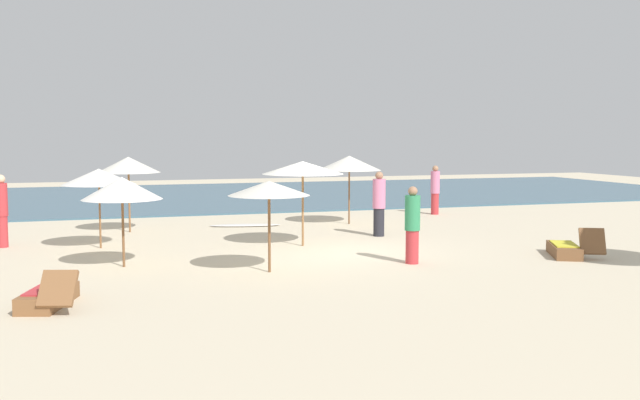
{
  "coord_description": "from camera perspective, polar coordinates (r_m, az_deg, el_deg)",
  "views": [
    {
      "loc": [
        -5.7,
        -16.64,
        2.92
      ],
      "look_at": [
        0.19,
        2.27,
        1.1
      ],
      "focal_mm": 39.93,
      "sensor_mm": 36.0,
      "label": 1
    }
  ],
  "objects": [
    {
      "name": "umbrella_6",
      "position": [
        19.06,
        -17.31,
        1.79
      ],
      "size": [
        1.87,
        1.87,
        2.06
      ],
      "color": "brown",
      "rests_on": "ground_plane"
    },
    {
      "name": "umbrella_2",
      "position": [
        16.2,
        -15.58,
        0.91
      ],
      "size": [
        1.75,
        1.75,
        2.0
      ],
      "color": "brown",
      "rests_on": "ground_plane"
    },
    {
      "name": "lounger_1",
      "position": [
        18.13,
        19.17,
        -3.74
      ],
      "size": [
        1.24,
        1.73,
        0.74
      ],
      "color": "brown",
      "rests_on": "ground_plane"
    },
    {
      "name": "person_3",
      "position": [
        26.42,
        9.21,
        0.83
      ],
      "size": [
        0.46,
        0.46,
        1.8
      ],
      "color": "#BF3338",
      "rests_on": "ground_plane"
    },
    {
      "name": "umbrella_4",
      "position": [
        18.58,
        -1.4,
        2.6
      ],
      "size": [
        2.14,
        2.14,
        2.23
      ],
      "color": "olive",
      "rests_on": "ground_plane"
    },
    {
      "name": "umbrella_1",
      "position": [
        21.99,
        -15.11,
        2.74
      ],
      "size": [
        1.87,
        1.87,
        2.27
      ],
      "color": "brown",
      "rests_on": "ground_plane"
    },
    {
      "name": "ground_plane",
      "position": [
        17.83,
        1.6,
        -4.18
      ],
      "size": [
        60.0,
        60.0,
        0.0
      ],
      "primitive_type": "plane",
      "color": "beige"
    },
    {
      "name": "umbrella_3",
      "position": [
        15.04,
        -4.11,
        0.93
      ],
      "size": [
        1.74,
        1.74,
        1.95
      ],
      "color": "brown",
      "rests_on": "ground_plane"
    },
    {
      "name": "surfboard",
      "position": [
        22.89,
        -6.02,
        -2.02
      ],
      "size": [
        2.32,
        0.89,
        0.07
      ],
      "color": "silver",
      "rests_on": "ground_plane"
    },
    {
      "name": "lounger_2",
      "position": [
        13.06,
        -20.9,
        -7.23
      ],
      "size": [
        1.04,
        1.77,
        0.71
      ],
      "color": "brown",
      "rests_on": "ground_plane"
    },
    {
      "name": "person_2",
      "position": [
        16.24,
        7.41,
        -1.98
      ],
      "size": [
        0.48,
        0.48,
        1.76
      ],
      "color": "#BF3338",
      "rests_on": "ground_plane"
    },
    {
      "name": "person_1",
      "position": [
        20.54,
        4.75,
        -0.29
      ],
      "size": [
        0.4,
        0.4,
        1.87
      ],
      "color": "#26262D",
      "rests_on": "ground_plane"
    },
    {
      "name": "person_0",
      "position": [
        20.17,
        -24.14,
        -0.73
      ],
      "size": [
        0.42,
        0.42,
        1.9
      ],
      "color": "#BF3338",
      "rests_on": "ground_plane"
    },
    {
      "name": "umbrella_5",
      "position": [
        23.23,
        2.36,
        2.98
      ],
      "size": [
        2.08,
        2.08,
        2.24
      ],
      "color": "brown",
      "rests_on": "ground_plane"
    },
    {
      "name": "ocean_water",
      "position": [
        34.24,
        -7.66,
        0.36
      ],
      "size": [
        48.0,
        16.0,
        0.06
      ],
      "primitive_type": "cube",
      "color": "#3D6075",
      "rests_on": "ground_plane"
    }
  ]
}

